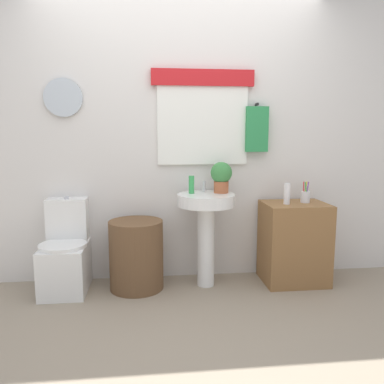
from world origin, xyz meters
TOP-DOWN VIEW (x-y plane):
  - ground_plane at (0.00, 0.00)m, footprint 8.00×8.00m
  - back_wall at (0.00, 1.15)m, footprint 4.40×0.18m
  - toilet at (-0.98, 0.89)m, footprint 0.38×0.51m
  - laundry_hamper at (-0.39, 0.85)m, footprint 0.46×0.46m
  - pedestal_sink at (0.21, 0.85)m, footprint 0.49×0.49m
  - faucet at (0.21, 0.97)m, footprint 0.03×0.03m
  - wooden_cabinet at (1.00, 0.85)m, footprint 0.54×0.44m
  - soap_bottle at (0.09, 0.90)m, footprint 0.05×0.05m
  - potted_plant at (0.35, 0.91)m, footprint 0.19×0.19m
  - lotion_bottle at (0.90, 0.81)m, footprint 0.05×0.05m
  - toothbrush_cup at (1.09, 0.87)m, footprint 0.08×0.08m

SIDE VIEW (x-z plane):
  - ground_plane at x=0.00m, z-range 0.00..0.00m
  - laundry_hamper at x=-0.39m, z-range 0.00..0.59m
  - toilet at x=-0.98m, z-range -0.10..0.69m
  - wooden_cabinet at x=1.00m, z-range 0.00..0.71m
  - pedestal_sink at x=0.21m, z-range 0.19..1.00m
  - toothbrush_cup at x=1.09m, z-range 0.68..0.86m
  - lotion_bottle at x=0.90m, z-range 0.71..0.90m
  - faucet at x=0.21m, z-range 0.81..0.91m
  - soap_bottle at x=0.09m, z-range 0.81..0.96m
  - potted_plant at x=0.35m, z-range 0.82..1.09m
  - back_wall at x=0.00m, z-range 0.00..2.60m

